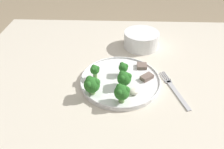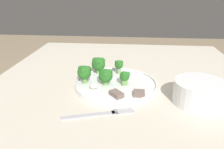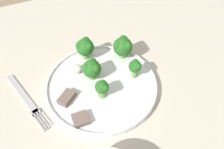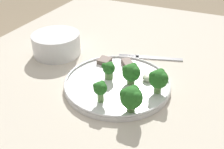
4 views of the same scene
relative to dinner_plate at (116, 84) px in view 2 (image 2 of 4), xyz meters
The scene contains 12 objects.
table 0.11m from the dinner_plate, 30.44° to the left, with size 1.28×0.98×0.70m.
dinner_plate is the anchor object (origin of this frame).
fork 0.19m from the dinner_plate, 10.59° to the right, with size 0.08×0.20×0.00m.
cream_bowl 0.27m from the dinner_plate, 70.65° to the left, with size 0.15×0.15×0.07m.
broccoli_floret_near_rim_left 0.12m from the dinner_plate, 140.69° to the right, with size 0.05×0.05×0.06m.
broccoli_floret_center_left 0.05m from the dinner_plate, 73.15° to the left, with size 0.03×0.03×0.05m.
broccoli_floret_back_left 0.12m from the dinner_plate, 87.60° to the right, with size 0.05×0.05×0.06m.
broccoli_floret_front_left 0.05m from the dinner_plate, 69.71° to the right, with size 0.05×0.05×0.06m.
broccoli_floret_center_back 0.10m from the dinner_plate, behind, with size 0.03×0.03×0.05m.
meat_slice_front_slice 0.11m from the dinner_plate, 43.81° to the left, with size 0.04×0.03×0.01m.
meat_slice_middle_slice 0.09m from the dinner_plate, ahead, with size 0.05×0.05×0.01m.
sauce_dollop 0.08m from the dinner_plate, 57.44° to the right, with size 0.03×0.03×0.02m.
Camera 2 is at (0.64, 0.02, 1.03)m, focal length 35.00 mm.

